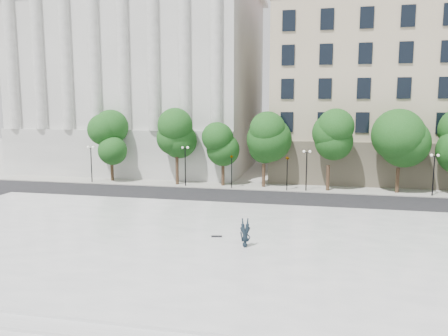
{
  "coord_description": "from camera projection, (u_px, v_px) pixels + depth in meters",
  "views": [
    {
      "loc": [
        7.32,
        -22.89,
        8.92
      ],
      "look_at": [
        0.3,
        10.0,
        4.08
      ],
      "focal_mm": 35.0,
      "sensor_mm": 36.0,
      "label": 1
    }
  ],
  "objects": [
    {
      "name": "traffic_light_east",
      "position": [
        287.0,
        156.0,
        45.09
      ],
      "size": [
        0.65,
        1.9,
        4.25
      ],
      "color": "black",
      "rests_on": "ground"
    },
    {
      "name": "person_lying",
      "position": [
        245.0,
        243.0,
        26.29
      ],
      "size": [
        0.97,
        1.86,
        0.48
      ],
      "primitive_type": "imported",
      "rotation": [
        -1.54,
        0.0,
        0.19
      ],
      "color": "black",
      "rests_on": "plaza"
    },
    {
      "name": "plaza",
      "position": [
        197.0,
        243.0,
        27.81
      ],
      "size": [
        44.0,
        22.0,
        0.45
      ],
      "primitive_type": "cube",
      "color": "white",
      "rests_on": "ground"
    },
    {
      "name": "far_sidewalk",
      "position": [
        248.0,
        186.0,
        48.16
      ],
      "size": [
        60.0,
        4.0,
        0.12
      ],
      "primitive_type": "cube",
      "color": "#ABA79E",
      "rests_on": "ground"
    },
    {
      "name": "ground",
      "position": [
        182.0,
        263.0,
        24.94
      ],
      "size": [
        160.0,
        160.0,
        0.0
      ],
      "primitive_type": "plane",
      "color": "#ACAAA3",
      "rests_on": "ground"
    },
    {
      "name": "skateboard",
      "position": [
        217.0,
        236.0,
        28.34
      ],
      "size": [
        0.72,
        0.32,
        0.07
      ],
      "primitive_type": "cube",
      "rotation": [
        0.0,
        0.0,
        0.21
      ],
      "color": "black",
      "rests_on": "plaza"
    },
    {
      "name": "building_west",
      "position": [
        149.0,
        78.0,
        63.96
      ],
      "size": [
        31.5,
        27.65,
        25.6
      ],
      "color": "silver",
      "rests_on": "ground"
    },
    {
      "name": "street",
      "position": [
        238.0,
        198.0,
        42.36
      ],
      "size": [
        60.0,
        8.0,
        0.02
      ],
      "primitive_type": "cube",
      "color": "black",
      "rests_on": "ground"
    },
    {
      "name": "traffic_light_west",
      "position": [
        232.0,
        156.0,
        46.32
      ],
      "size": [
        0.65,
        1.58,
        4.12
      ],
      "color": "black",
      "rests_on": "ground"
    },
    {
      "name": "street_trees",
      "position": [
        294.0,
        142.0,
        46.08
      ],
      "size": [
        41.22,
        4.9,
        8.03
      ],
      "color": "#382619",
      "rests_on": "ground"
    },
    {
      "name": "lamp_posts",
      "position": [
        246.0,
        161.0,
        46.4
      ],
      "size": [
        37.51,
        0.28,
        4.51
      ],
      "color": "black",
      "rests_on": "ground"
    },
    {
      "name": "building_east",
      "position": [
        418.0,
        88.0,
        56.89
      ],
      "size": [
        36.0,
        26.15,
        23.0
      ],
      "color": "#B9A98D",
      "rests_on": "ground"
    }
  ]
}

